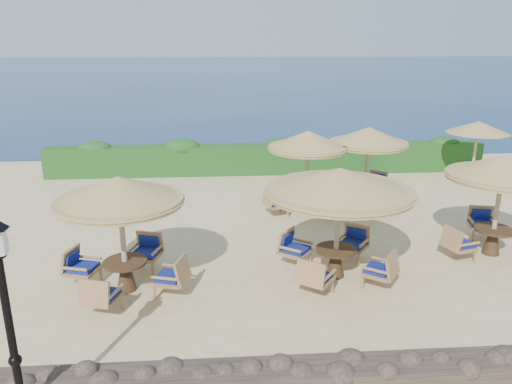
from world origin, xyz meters
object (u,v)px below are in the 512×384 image
Objects in this scene: cafe_set_4 at (368,151)px; cafe_set_3 at (307,156)px; cafe_set_1 at (339,198)px; cafe_set_0 at (121,214)px; extra_parasol at (478,127)px; lamp_post at (11,338)px; cafe_set_2 at (501,184)px.

cafe_set_3 is at bearing -165.60° from cafe_set_4.
cafe_set_1 is 4.62m from cafe_set_3.
extra_parasol is at bearing 33.32° from cafe_set_0.
cafe_set_1 is at bearing 39.28° from lamp_post.
cafe_set_1 is (5.53, 4.52, 0.40)m from lamp_post.
cafe_set_4 is at bearing 38.17° from cafe_set_0.
cafe_set_1 is at bearing -90.87° from cafe_set_3.
cafe_set_2 and cafe_set_3 have the same top height.
cafe_set_4 is (-4.91, -2.33, -0.31)m from extra_parasol.
lamp_post is 1.20× the size of cafe_set_4.
cafe_set_3 and cafe_set_4 have the same top height.
cafe_set_0 is 4.84m from cafe_set_1.
cafe_set_4 is at bearing 67.23° from cafe_set_1.
cafe_set_0 is at bearing 80.43° from lamp_post.
cafe_set_4 is at bearing 14.40° from cafe_set_3.
extra_parasol is 0.85× the size of cafe_set_2.
extra_parasol is at bearing 22.25° from cafe_set_3.
cafe_set_0 is at bearing -171.90° from cafe_set_2.
cafe_set_3 is (4.89, 4.95, 0.02)m from cafe_set_0.
lamp_post is at bearing -140.72° from cafe_set_1.
cafe_set_3 is (0.07, 4.61, -0.12)m from cafe_set_1.
cafe_set_3 is (-4.29, 3.65, -0.06)m from cafe_set_2.
cafe_set_1 and cafe_set_4 have the same top height.
lamp_post is 12.36m from cafe_set_4.
extra_parasol is (12.60, 12.00, 0.62)m from lamp_post.
cafe_set_0 is at bearing -146.68° from extra_parasol.
lamp_post is 11.32m from cafe_set_2.
cafe_set_0 reaches higher than extra_parasol.
lamp_post is at bearing -136.40° from extra_parasol.
cafe_set_3 is at bearing 45.36° from cafe_set_0.
cafe_set_1 is at bearing -167.49° from cafe_set_2.
cafe_set_4 is at bearing 117.73° from cafe_set_2.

